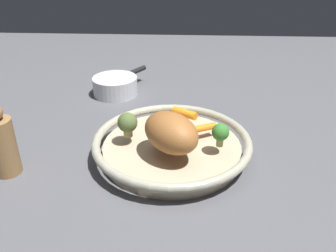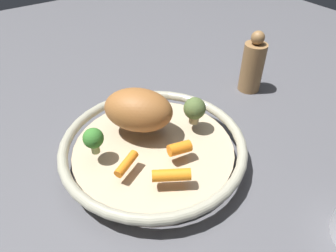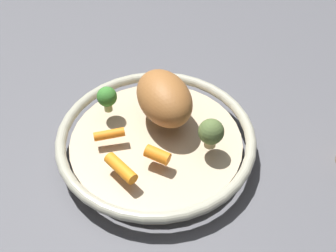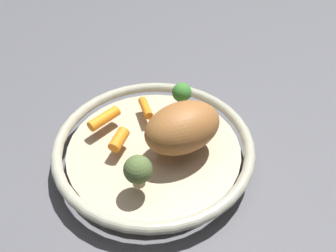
% 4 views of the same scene
% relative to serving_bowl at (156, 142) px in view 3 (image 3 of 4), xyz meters
% --- Properties ---
extents(ground_plane, '(2.15, 2.15, 0.00)m').
position_rel_serving_bowl_xyz_m(ground_plane, '(0.00, 0.00, -0.03)').
color(ground_plane, '#4C4C51').
extents(serving_bowl, '(0.35, 0.35, 0.05)m').
position_rel_serving_bowl_xyz_m(serving_bowl, '(0.00, 0.00, 0.00)').
color(serving_bowl, tan).
rests_on(serving_bowl, ground_plane).
extents(roast_chicken_piece, '(0.16, 0.16, 0.08)m').
position_rel_serving_bowl_xyz_m(roast_chicken_piece, '(-0.05, 0.00, 0.06)').
color(roast_chicken_piece, '#955C2D').
rests_on(roast_chicken_piece, serving_bowl).
extents(baby_carrot_near_rim, '(0.05, 0.06, 0.02)m').
position_rel_serving_bowl_xyz_m(baby_carrot_near_rim, '(0.10, -0.03, 0.03)').
color(baby_carrot_near_rim, orange).
rests_on(baby_carrot_near_rim, serving_bowl).
extents(baby_carrot_right, '(0.03, 0.05, 0.02)m').
position_rel_serving_bowl_xyz_m(baby_carrot_right, '(0.06, 0.02, 0.03)').
color(baby_carrot_right, orange).
rests_on(baby_carrot_right, serving_bowl).
extents(baby_carrot_left, '(0.04, 0.05, 0.02)m').
position_rel_serving_bowl_xyz_m(baby_carrot_left, '(0.03, -0.07, 0.03)').
color(baby_carrot_left, orange).
rests_on(baby_carrot_left, serving_bowl).
extents(broccoli_floret_small, '(0.04, 0.04, 0.05)m').
position_rel_serving_bowl_xyz_m(broccoli_floret_small, '(-0.03, -0.10, 0.05)').
color(broccoli_floret_small, '#98A866').
rests_on(broccoli_floret_small, serving_bowl).
extents(broccoli_floret_mid, '(0.04, 0.04, 0.06)m').
position_rel_serving_bowl_xyz_m(broccoli_floret_mid, '(0.00, 0.10, 0.06)').
color(broccoli_floret_mid, tan).
rests_on(broccoli_floret_mid, serving_bowl).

